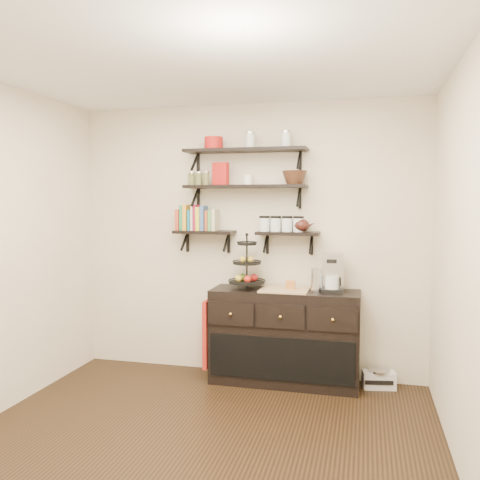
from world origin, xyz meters
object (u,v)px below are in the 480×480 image
at_px(sideboard, 285,337).
at_px(radio, 379,379).
at_px(fruit_stand, 247,270).
at_px(coffee_maker, 332,273).

bearing_deg(sideboard, radio, 4.82).
height_order(fruit_stand, radio, fruit_stand).
xyz_separation_m(fruit_stand, radio, (1.25, 0.07, -0.99)).
height_order(sideboard, coffee_maker, coffee_maker).
relative_size(coffee_maker, radio, 1.16).
height_order(sideboard, radio, sideboard).
distance_m(sideboard, coffee_maker, 0.76).
height_order(fruit_stand, coffee_maker, fruit_stand).
height_order(coffee_maker, radio, coffee_maker).
distance_m(fruit_stand, coffee_maker, 0.81).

